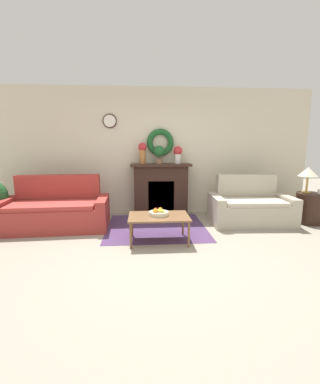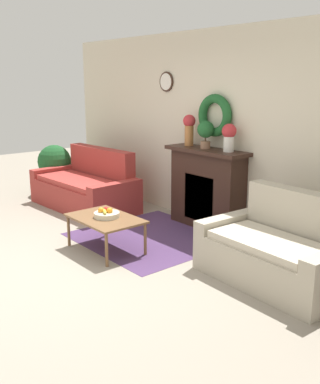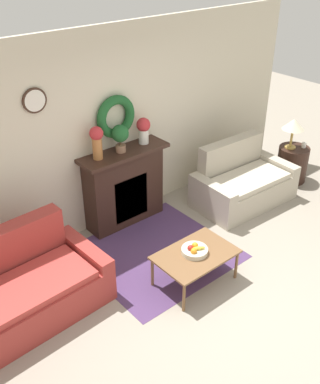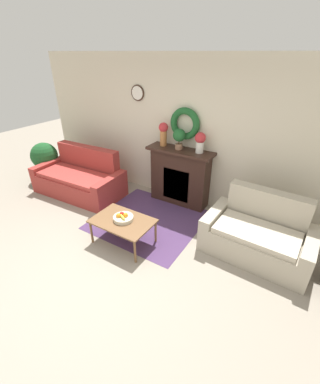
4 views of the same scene
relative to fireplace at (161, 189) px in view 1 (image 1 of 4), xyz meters
name	(u,v)px [view 1 (image 1 of 4)]	position (x,y,z in m)	size (l,w,h in m)	color
ground_plane	(166,259)	(-0.09, -2.24, -0.56)	(16.00, 16.00, 0.00)	gray
floor_rug	(156,227)	(-0.15, -0.87, -0.56)	(1.80, 1.72, 0.01)	#4C335B
wall_back	(156,152)	(-0.09, 0.20, 0.80)	(6.80, 0.19, 2.70)	beige
fireplace	(161,189)	(0.00, 0.00, 0.00)	(1.27, 0.41, 1.11)	#331E16
couch_left	(56,211)	(-1.98, -0.75, -0.25)	(1.92, 1.01, 0.94)	#9E332D
loveseat_right	(250,207)	(1.69, -0.71, -0.26)	(1.56, 0.94, 0.92)	#B2A893
coffee_table	(159,218)	(-0.15, -1.59, -0.18)	(0.93, 0.62, 0.42)	brown
fruit_bowl	(159,213)	(-0.15, -1.57, -0.11)	(0.31, 0.31, 0.12)	beige
side_table_by_loveseat	(309,208)	(2.84, -0.80, -0.27)	(0.50, 0.50, 0.59)	#331E16
table_lamp	(308,173)	(2.78, -0.75, 0.42)	(0.35, 0.35, 0.49)	#B28E42
mug	(320,192)	(2.95, -0.88, 0.07)	(0.07, 0.07, 0.09)	silver
vase_on_mantel_left	(142,151)	(-0.38, 0.01, 0.81)	(0.18, 0.18, 0.44)	#AD6B38
vase_on_mantel_right	(178,154)	(0.36, 0.01, 0.76)	(0.19, 0.19, 0.36)	silver
potted_plant_on_mantel	(159,152)	(-0.04, -0.01, 0.78)	(0.23, 0.23, 0.37)	#8E664C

